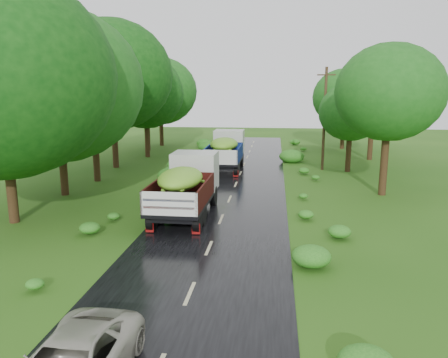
# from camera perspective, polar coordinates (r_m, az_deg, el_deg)

# --- Properties ---
(ground) EXTENTS (120.00, 120.00, 0.00)m
(ground) POSITION_cam_1_polar(r_m,az_deg,el_deg) (14.15, -4.49, -14.72)
(ground) COLOR #214E10
(ground) RESTS_ON ground
(road) EXTENTS (6.50, 80.00, 0.02)m
(road) POSITION_cam_1_polar(r_m,az_deg,el_deg) (18.69, -1.52, -7.94)
(road) COLOR black
(road) RESTS_ON ground
(road_lines) EXTENTS (0.12, 69.60, 0.00)m
(road_lines) POSITION_cam_1_polar(r_m,az_deg,el_deg) (19.62, -1.11, -6.93)
(road_lines) COLOR #BFB78C
(road_lines) RESTS_ON road
(truck_near) EXTENTS (2.53, 6.92, 2.90)m
(truck_near) POSITION_cam_1_polar(r_m,az_deg,el_deg) (22.06, -4.82, -0.52)
(truck_near) COLOR black
(truck_near) RESTS_ON ground
(truck_far) EXTENTS (2.52, 6.98, 2.93)m
(truck_far) POSITION_cam_1_polar(r_m,az_deg,el_deg) (34.52, 0.30, 3.98)
(truck_far) COLOR black
(truck_far) RESTS_ON ground
(utility_pole) EXTENTS (1.39, 0.32, 7.93)m
(utility_pole) POSITION_cam_1_polar(r_m,az_deg,el_deg) (34.94, 12.98, 7.78)
(utility_pole) COLOR #382616
(utility_pole) RESTS_ON ground
(trees_left) EXTENTS (5.03, 33.44, 9.33)m
(trees_left) POSITION_cam_1_polar(r_m,az_deg,el_deg) (34.79, -14.76, 11.64)
(trees_left) COLOR black
(trees_left) RESTS_ON ground
(trees_right) EXTENTS (6.19, 24.56, 7.95)m
(trees_right) POSITION_cam_1_polar(r_m,az_deg,el_deg) (38.28, 17.59, 10.15)
(trees_right) COLOR black
(trees_right) RESTS_ON ground
(shrubs) EXTENTS (11.90, 44.00, 0.70)m
(shrubs) POSITION_cam_1_polar(r_m,az_deg,el_deg) (27.20, 1.16, -0.92)
(shrubs) COLOR #216818
(shrubs) RESTS_ON ground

